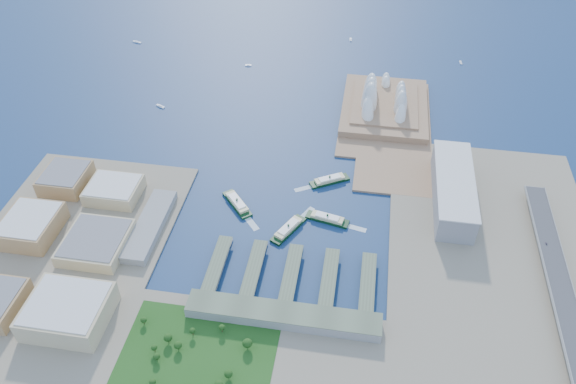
% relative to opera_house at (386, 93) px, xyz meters
% --- Properties ---
extents(ground, '(3000.00, 3000.00, 0.00)m').
position_rel_opera_house_xyz_m(ground, '(-105.00, -280.00, -32.00)').
color(ground, '#11234F').
rests_on(ground, ground).
extents(west_land, '(220.00, 390.00, 3.00)m').
position_rel_opera_house_xyz_m(west_land, '(-355.00, -385.00, -30.50)').
color(west_land, gray).
rests_on(west_land, ground).
extents(south_land, '(720.00, 180.00, 3.00)m').
position_rel_opera_house_xyz_m(south_land, '(-105.00, -490.00, -30.50)').
color(south_land, gray).
rests_on(south_land, ground).
extents(east_land, '(240.00, 500.00, 3.00)m').
position_rel_opera_house_xyz_m(east_land, '(135.00, -330.00, -30.50)').
color(east_land, gray).
rests_on(east_land, ground).
extents(peninsula, '(135.00, 220.00, 3.00)m').
position_rel_opera_house_xyz_m(peninsula, '(2.50, -20.00, -30.50)').
color(peninsula, '#977252').
rests_on(peninsula, ground).
extents(opera_house, '(134.00, 180.00, 58.00)m').
position_rel_opera_house_xyz_m(opera_house, '(0.00, 0.00, 0.00)').
color(opera_house, white).
rests_on(opera_house, peninsula).
extents(toaster_building, '(45.00, 155.00, 35.00)m').
position_rel_opera_house_xyz_m(toaster_building, '(90.00, -200.00, -11.50)').
color(toaster_building, gray).
rests_on(toaster_building, east_land).
extents(expressway, '(26.00, 340.00, 11.85)m').
position_rel_opera_house_xyz_m(expressway, '(195.00, -340.00, -23.07)').
color(expressway, gray).
rests_on(expressway, east_land).
extents(west_buildings, '(200.00, 280.00, 27.00)m').
position_rel_opera_house_xyz_m(west_buildings, '(-355.00, -350.00, -15.50)').
color(west_buildings, '#A78253').
rests_on(west_buildings, west_land).
extents(ferry_wharves, '(184.00, 90.00, 9.30)m').
position_rel_opera_house_xyz_m(ferry_wharves, '(-91.00, -355.00, -27.35)').
color(ferry_wharves, '#536049').
rests_on(ferry_wharves, ground).
extents(terminal_building, '(200.00, 28.00, 12.00)m').
position_rel_opera_house_xyz_m(terminal_building, '(-90.00, -415.00, -23.00)').
color(terminal_building, gray).
rests_on(terminal_building, south_land).
extents(park, '(150.00, 110.00, 16.00)m').
position_rel_opera_house_xyz_m(park, '(-165.00, -470.00, -21.00)').
color(park, '#194714').
rests_on(park, south_land).
extents(ferry_a, '(47.40, 52.63, 10.70)m').
position_rel_opera_house_xyz_m(ferry_a, '(-177.09, -249.35, -26.65)').
color(ferry_a, black).
rests_on(ferry_a, ground).
extents(ferry_b, '(53.46, 38.86, 10.18)m').
position_rel_opera_house_xyz_m(ferry_b, '(-66.21, -185.08, -26.91)').
color(ferry_b, black).
rests_on(ferry_b, ground).
extents(ferry_c, '(38.33, 55.86, 10.52)m').
position_rel_opera_house_xyz_m(ferry_c, '(-105.71, -284.53, -26.74)').
color(ferry_c, black).
rests_on(ferry_c, ground).
extents(ferry_d, '(55.27, 24.73, 10.13)m').
position_rel_opera_house_xyz_m(ferry_d, '(-61.31, -259.07, -26.93)').
color(ferry_d, black).
rests_on(ferry_d, ground).
extents(boat_a, '(15.99, 10.67, 3.07)m').
position_rel_opera_house_xyz_m(boat_a, '(-349.30, -43.40, -30.47)').
color(boat_a, white).
rests_on(boat_a, ground).
extents(boat_b, '(10.85, 5.00, 2.83)m').
position_rel_opera_house_xyz_m(boat_b, '(-240.58, 109.12, -30.59)').
color(boat_b, white).
rests_on(boat_b, ground).
extents(boat_c, '(4.66, 12.25, 2.69)m').
position_rel_opera_house_xyz_m(boat_c, '(129.38, 179.45, -30.65)').
color(boat_c, white).
rests_on(boat_c, ground).
extents(boat_d, '(18.15, 8.35, 3.00)m').
position_rel_opera_house_xyz_m(boat_d, '(-466.37, 164.19, -30.50)').
color(boat_d, white).
rests_on(boat_d, ground).
extents(boat_e, '(5.08, 12.65, 3.03)m').
position_rel_opera_house_xyz_m(boat_e, '(-70.24, 238.80, -30.49)').
color(boat_e, white).
rests_on(boat_e, ground).
extents(car_c, '(1.75, 4.31, 1.25)m').
position_rel_opera_house_xyz_m(car_c, '(191.00, -272.53, -16.52)').
color(car_c, slate).
rests_on(car_c, expressway).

